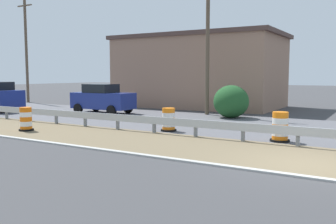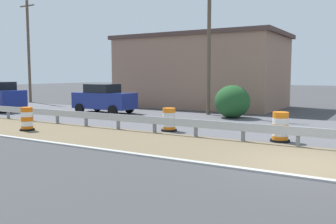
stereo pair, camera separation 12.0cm
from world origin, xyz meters
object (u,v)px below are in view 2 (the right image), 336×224
Objects in this scene: car_distant_a at (104,99)px; utility_pole_mid at (29,50)px; traffic_barrel_close at (169,121)px; traffic_barrel_mid at (27,120)px; traffic_barrel_nearest at (280,128)px; utility_pole_near at (209,41)px.

utility_pole_mid reaches higher than car_distant_a.
traffic_barrel_close is 21.96m from utility_pole_mid.
utility_pole_mid reaches higher than traffic_barrel_close.
traffic_barrel_mid reaches higher than traffic_barrel_close.
utility_pole_mid reaches higher than traffic_barrel_nearest.
utility_pole_near reaches higher than car_distant_a.
car_distant_a is at bearing 113.79° from utility_pole_near.
utility_pole_mid is at bearing 67.11° from traffic_barrel_close.
car_distant_a is 0.45× the size of utility_pole_mid.
utility_pole_mid reaches higher than traffic_barrel_mid.
traffic_barrel_close is 8.81m from car_distant_a.
traffic_barrel_mid is (-3.18, 5.61, 0.01)m from traffic_barrel_close.
traffic_barrel_nearest is 0.27× the size of car_distant_a.
car_distant_a is at bearing 70.22° from traffic_barrel_nearest.
traffic_barrel_nearest is at bearing -91.08° from traffic_barrel_close.
utility_pole_near is at bearing 22.02° from car_distant_a.
utility_pole_near is (7.26, 6.35, 4.10)m from traffic_barrel_nearest.
traffic_barrel_nearest is at bearing -21.55° from car_distant_a.
traffic_barrel_close is 0.12× the size of utility_pole_near.
utility_pole_near is (10.35, -4.22, 4.14)m from traffic_barrel_mid.
traffic_barrel_mid is (-3.09, 10.57, -0.03)m from traffic_barrel_nearest.
traffic_barrel_nearest is at bearing -108.86° from utility_pole_mid.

